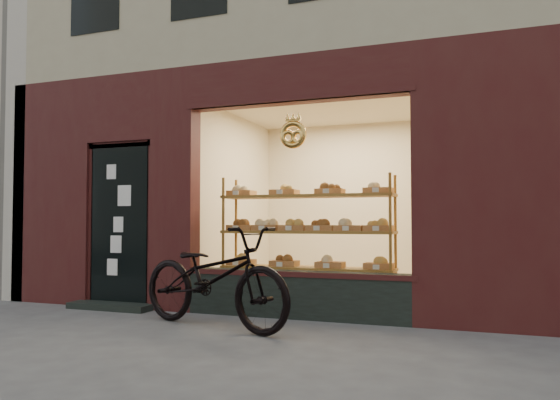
% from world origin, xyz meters
% --- Properties ---
extents(ground, '(90.00, 90.00, 0.00)m').
position_xyz_m(ground, '(0.00, 0.00, 0.00)').
color(ground, '#464646').
extents(display_shelf, '(2.20, 0.45, 1.70)m').
position_xyz_m(display_shelf, '(0.45, 2.55, 0.87)').
color(display_shelf, brown).
rests_on(display_shelf, ground).
extents(bicycle, '(2.17, 1.28, 1.08)m').
position_xyz_m(bicycle, '(-0.19, 1.26, 0.54)').
color(bicycle, black).
rests_on(bicycle, ground).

